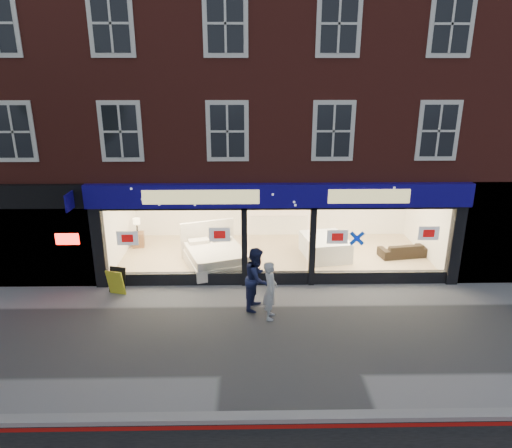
{
  "coord_description": "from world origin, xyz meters",
  "views": [
    {
      "loc": [
        -0.93,
        -10.05,
        6.38
      ],
      "look_at": [
        -0.7,
        2.5,
        2.2
      ],
      "focal_mm": 32.0,
      "sensor_mm": 36.0,
      "label": 1
    }
  ],
  "objects_px": {
    "a_board": "(117,281)",
    "sofa": "(403,250)",
    "display_bed": "(215,256)",
    "mattress_stack": "(325,247)",
    "pedestrian_grey": "(270,290)",
    "pedestrian_blue": "(257,278)"
  },
  "relations": [
    {
      "from": "a_board",
      "to": "sofa",
      "type": "bearing_deg",
      "value": 30.56
    },
    {
      "from": "display_bed",
      "to": "a_board",
      "type": "distance_m",
      "value": 3.39
    },
    {
      "from": "mattress_stack",
      "to": "a_board",
      "type": "distance_m",
      "value": 7.21
    },
    {
      "from": "display_bed",
      "to": "mattress_stack",
      "type": "distance_m",
      "value": 3.95
    },
    {
      "from": "pedestrian_grey",
      "to": "pedestrian_blue",
      "type": "distance_m",
      "value": 0.67
    },
    {
      "from": "pedestrian_grey",
      "to": "pedestrian_blue",
      "type": "bearing_deg",
      "value": 37.93
    },
    {
      "from": "pedestrian_grey",
      "to": "pedestrian_blue",
      "type": "xyz_separation_m",
      "value": [
        -0.35,
        0.57,
        0.08
      ]
    },
    {
      "from": "display_bed",
      "to": "mattress_stack",
      "type": "xyz_separation_m",
      "value": [
        3.87,
        0.77,
        -0.0
      ]
    },
    {
      "from": "display_bed",
      "to": "pedestrian_grey",
      "type": "relative_size",
      "value": 1.69
    },
    {
      "from": "sofa",
      "to": "pedestrian_blue",
      "type": "bearing_deg",
      "value": 23.42
    },
    {
      "from": "mattress_stack",
      "to": "pedestrian_grey",
      "type": "distance_m",
      "value": 4.66
    },
    {
      "from": "a_board",
      "to": "pedestrian_blue",
      "type": "xyz_separation_m",
      "value": [
        4.2,
        -0.92,
        0.49
      ]
    },
    {
      "from": "sofa",
      "to": "pedestrian_blue",
      "type": "relative_size",
      "value": 0.93
    },
    {
      "from": "pedestrian_blue",
      "to": "display_bed",
      "type": "bearing_deg",
      "value": 43.19
    },
    {
      "from": "display_bed",
      "to": "pedestrian_grey",
      "type": "xyz_separation_m",
      "value": [
        1.72,
        -3.34,
        0.36
      ]
    },
    {
      "from": "sofa",
      "to": "pedestrian_grey",
      "type": "distance_m",
      "value": 6.4
    },
    {
      "from": "pedestrian_grey",
      "to": "mattress_stack",
      "type": "bearing_deg",
      "value": -21.49
    },
    {
      "from": "display_bed",
      "to": "sofa",
      "type": "xyz_separation_m",
      "value": [
        6.66,
        0.7,
        -0.12
      ]
    },
    {
      "from": "display_bed",
      "to": "sofa",
      "type": "bearing_deg",
      "value": -13.3
    },
    {
      "from": "sofa",
      "to": "a_board",
      "type": "bearing_deg",
      "value": 5.21
    },
    {
      "from": "pedestrian_grey",
      "to": "pedestrian_blue",
      "type": "height_order",
      "value": "pedestrian_blue"
    },
    {
      "from": "mattress_stack",
      "to": "a_board",
      "type": "xyz_separation_m",
      "value": [
        -6.71,
        -2.63,
        -0.05
      ]
    }
  ]
}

